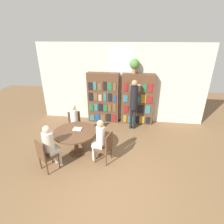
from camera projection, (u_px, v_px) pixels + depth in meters
name	position (u px, v px, depth m)	size (l,w,h in m)	color
ground_plane	(106.00, 189.00, 4.00)	(16.00, 16.00, 0.00)	brown
wall_back	(121.00, 84.00, 6.68)	(6.40, 0.07, 3.00)	beige
bookshelf_left	(103.00, 98.00, 6.80)	(1.20, 0.34, 1.96)	brown
bookshelf_right	(137.00, 99.00, 6.64)	(1.20, 0.34, 1.96)	brown
flower_vase	(134.00, 64.00, 6.14)	(0.36, 0.36, 0.51)	#997047
reading_table	(75.00, 135.00, 4.97)	(1.23, 1.23, 0.74)	brown
chair_near_camera	(45.00, 154.00, 4.37)	(0.56, 0.56, 0.89)	brown
chair_left_side	(75.00, 124.00, 5.87)	(0.51, 0.51, 0.89)	brown
chair_far_side	(106.00, 146.00, 4.68)	(0.49, 0.49, 0.89)	brown
seated_reader_left	(74.00, 121.00, 5.63)	(0.32, 0.38, 1.22)	silver
seated_reader_right	(99.00, 138.00, 4.66)	(0.38, 0.31, 1.25)	silver
seated_reader_back	(50.00, 144.00, 4.40)	(0.41, 0.42, 1.25)	beige
librarian_standing	(134.00, 100.00, 6.15)	(0.27, 0.54, 1.84)	black
open_book_on_table	(77.00, 129.00, 5.02)	(0.24, 0.18, 0.03)	silver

